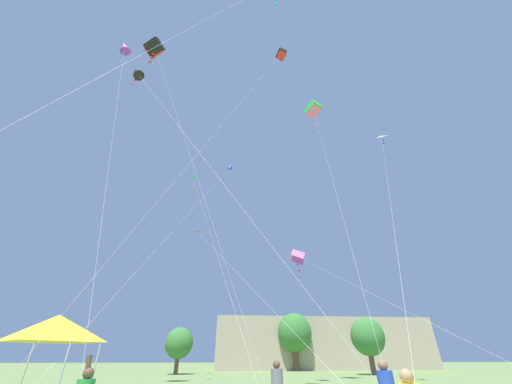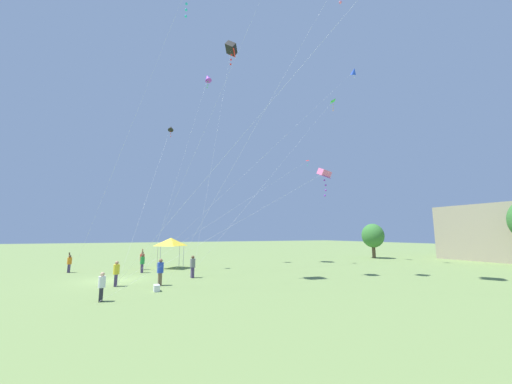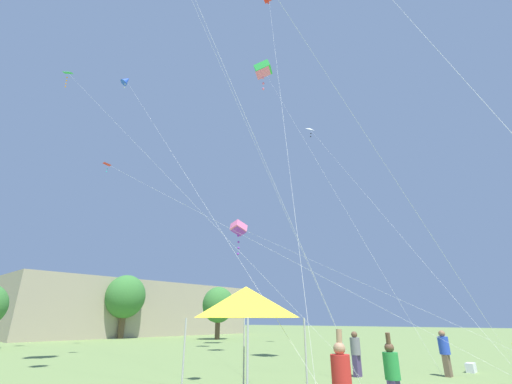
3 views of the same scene
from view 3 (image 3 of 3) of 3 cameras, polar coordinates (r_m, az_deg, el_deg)
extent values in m
cube|color=tan|center=(59.86, -19.65, -17.91)|extent=(35.79, 13.55, 7.64)
cylinder|color=brown|center=(50.68, -21.49, -20.10)|extent=(0.78, 0.78, 2.95)
ellipsoid|color=#387533|center=(50.76, -20.93, -15.94)|extent=(5.27, 4.74, 5.54)
cylinder|color=brown|center=(45.68, -6.45, -21.80)|extent=(0.61, 0.61, 2.31)
ellipsoid|color=#387533|center=(45.69, -6.30, -18.15)|extent=(4.13, 3.71, 4.33)
cylinder|color=#B7B7BC|center=(8.67, -1.44, -27.95)|extent=(0.05, 0.05, 2.35)
cylinder|color=#B7B7BC|center=(10.49, 8.37, -26.46)|extent=(0.05, 0.05, 2.35)
cylinder|color=#B7B7BC|center=(10.40, -12.04, -26.31)|extent=(0.05, 0.05, 2.35)
cylinder|color=#B7B7BC|center=(11.96, -2.05, -25.88)|extent=(0.05, 0.05, 2.35)
pyramid|color=yellow|center=(10.26, -1.69, -17.84)|extent=(2.61, 2.61, 0.85)
cube|color=white|center=(20.46, 32.20, -23.54)|extent=(0.64, 0.34, 0.40)
cylinder|color=#288E3D|center=(10.92, 21.64, -25.33)|extent=(0.40, 0.40, 0.66)
sphere|color=brown|center=(10.88, 21.31, -23.01)|extent=(0.25, 0.25, 0.25)
cylinder|color=brown|center=(10.84, 21.24, -22.50)|extent=(0.22, 0.19, 0.57)
cylinder|color=red|center=(8.74, 14.00, -27.11)|extent=(0.43, 0.43, 0.71)
sphere|color=tan|center=(8.69, 13.71, -24.01)|extent=(0.27, 0.27, 0.27)
cylinder|color=tan|center=(8.70, 13.73, -23.30)|extent=(0.19, 0.16, 0.60)
cube|color=brown|center=(18.52, 29.27, -23.91)|extent=(0.42, 0.23, 0.87)
cylinder|color=blue|center=(18.46, 28.81, -21.49)|extent=(0.44, 0.44, 0.72)
sphere|color=#896042|center=(18.44, 28.55, -20.01)|extent=(0.27, 0.27, 0.27)
cube|color=#473860|center=(17.12, 16.49, -26.02)|extent=(0.41, 0.22, 0.85)
cylinder|color=slate|center=(17.05, 16.21, -23.45)|extent=(0.43, 0.43, 0.70)
sphere|color=brown|center=(17.03, 16.04, -21.87)|extent=(0.27, 0.27, 0.27)
cylinder|color=silver|center=(20.16, 3.73, 18.58)|extent=(10.56, 9.75, 29.98)
sphere|color=red|center=(35.37, 2.00, 29.35)|extent=(0.16, 0.16, 0.16)
sphere|color=red|center=(34.98, 2.08, 28.96)|extent=(0.16, 0.16, 0.16)
cylinder|color=silver|center=(14.31, 21.37, 3.24)|extent=(9.63, 4.47, 15.43)
cylinder|color=silver|center=(14.72, -7.35, 24.06)|extent=(6.56, 7.05, 25.18)
cylinder|color=silver|center=(22.41, -14.98, 8.15)|extent=(4.94, 25.11, 25.55)
cone|color=blue|center=(39.64, -20.80, 16.98)|extent=(1.23, 0.99, 1.18)
sphere|color=white|center=(39.31, -20.99, 16.45)|extent=(0.12, 0.12, 0.12)
sphere|color=white|center=(39.19, -21.07, 15.97)|extent=(0.12, 0.12, 0.12)
cylinder|color=silver|center=(23.84, -15.89, 3.94)|extent=(7.26, 22.74, 23.68)
pyramid|color=green|center=(37.71, -28.89, 17.10)|extent=(0.99, 0.81, 0.54)
sphere|color=orange|center=(37.42, -28.96, 16.36)|extent=(0.12, 0.12, 0.12)
sphere|color=orange|center=(37.22, -29.04, 15.93)|extent=(0.12, 0.12, 0.12)
sphere|color=orange|center=(37.02, -29.12, 15.49)|extent=(0.12, 0.12, 0.12)
sphere|color=orange|center=(36.79, -29.18, 15.08)|extent=(0.12, 0.12, 0.12)
cylinder|color=silver|center=(19.54, -5.81, 19.99)|extent=(10.77, 7.04, 29.90)
cylinder|color=silver|center=(26.24, 17.48, 0.00)|extent=(12.00, 15.71, 22.12)
pyramid|color=white|center=(39.08, 9.00, 10.36)|extent=(1.07, 0.94, 0.48)
sphere|color=black|center=(38.80, 9.14, 9.60)|extent=(0.13, 0.13, 0.13)
sphere|color=black|center=(38.62, 9.10, 9.12)|extent=(0.13, 0.13, 0.13)
cylinder|color=silver|center=(25.91, 10.03, 5.23)|extent=(3.96, 13.58, 26.80)
cube|color=green|center=(37.94, 1.19, 19.74)|extent=(2.00, 2.20, 1.42)
cube|color=pink|center=(37.65, 1.19, 19.22)|extent=(1.79, 1.82, 0.62)
sphere|color=pink|center=(37.33, 1.16, 18.49)|extent=(0.25, 0.25, 0.25)
sphere|color=pink|center=(36.90, 1.23, 17.64)|extent=(0.25, 0.25, 0.25)
sphere|color=pink|center=(36.43, 1.21, 16.80)|extent=(0.25, 0.25, 0.25)
cylinder|color=silver|center=(16.01, 24.62, 24.36)|extent=(8.13, 7.96, 26.25)
cylinder|color=silver|center=(18.94, -1.61, -7.52)|extent=(7.21, 21.77, 13.09)
pyramid|color=red|center=(27.71, -23.54, 4.34)|extent=(0.69, 0.77, 0.31)
sphere|color=#2DBCD1|center=(27.58, -23.57, 3.53)|extent=(0.09, 0.09, 0.09)
sphere|color=#2DBCD1|center=(27.41, -23.66, 3.12)|extent=(0.09, 0.09, 0.09)
cylinder|color=silver|center=(22.90, 16.33, -13.90)|extent=(3.09, 17.73, 9.22)
cube|color=pink|center=(27.56, -2.92, -5.92)|extent=(1.27, 1.16, 1.12)
cube|color=purple|center=(27.49, -2.93, -6.55)|extent=(1.01, 0.99, 0.60)
sphere|color=purple|center=(27.40, -3.00, -7.31)|extent=(0.17, 0.17, 0.17)
sphere|color=purple|center=(27.39, -2.93, -8.33)|extent=(0.17, 0.17, 0.17)
sphere|color=purple|center=(27.27, -2.93, -9.30)|extent=(0.17, 0.17, 0.17)
sphere|color=purple|center=(27.10, -3.03, -10.25)|extent=(0.17, 0.17, 0.17)
camera|label=1|loc=(14.03, 61.84, -11.55)|focal=20.00mm
camera|label=2|loc=(39.69, 40.20, -13.99)|focal=20.00mm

